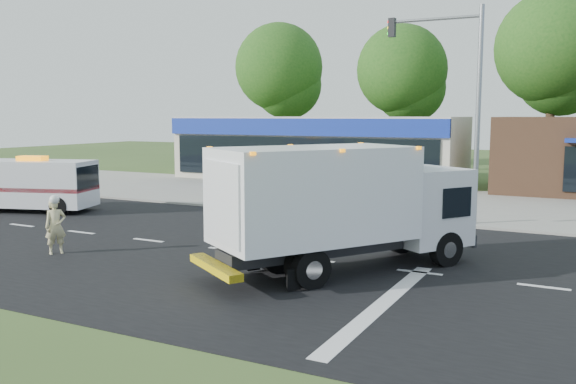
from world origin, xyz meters
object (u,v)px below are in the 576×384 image
ems_box_truck (341,200)px  ambulance_van (36,184)px  emergency_worker (56,225)px  traffic_signal_pole (461,92)px

ems_box_truck → ambulance_van: 15.78m
ems_box_truck → emergency_worker: 8.55m
ems_box_truck → ambulance_van: (-15.38, 3.48, -0.71)m
ambulance_van → traffic_signal_pole: size_ratio=0.67×
ems_box_truck → traffic_signal_pole: bearing=25.1°
emergency_worker → ambulance_van: bearing=84.9°
ems_box_truck → traffic_signal_pole: 9.02m
emergency_worker → ambulance_van: (-7.12, 5.42, 0.33)m
traffic_signal_pole → ambulance_van: bearing=-163.5°
emergency_worker → ambulance_van: size_ratio=0.33×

